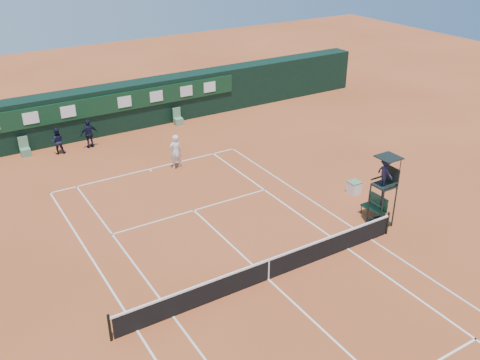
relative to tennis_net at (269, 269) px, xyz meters
name	(u,v)px	position (x,y,z in m)	size (l,w,h in m)	color
ground	(268,279)	(0.00, 0.00, -0.51)	(90.00, 90.00, 0.00)	#BA562C
court_lines	(268,279)	(0.00, 0.00, -0.50)	(11.05, 23.85, 0.01)	white
tennis_net	(269,269)	(0.00, 0.00, 0.00)	(12.90, 0.10, 1.10)	black
back_wall	(106,110)	(0.00, 18.74, 1.00)	(40.00, 1.65, 3.00)	black
linesman_chair_left	(25,151)	(-5.50, 17.48, -0.19)	(0.55, 0.50, 1.15)	#598866
linesman_chair_right	(178,120)	(4.50, 17.48, -0.19)	(0.55, 0.50, 1.15)	#63986A
umpire_chair	(385,177)	(6.69, 0.75, 1.95)	(0.96, 0.95, 3.42)	black
player_bench	(375,205)	(7.05, 1.42, 0.09)	(0.56, 1.20, 1.10)	#183D24
tennis_bag	(379,208)	(7.59, 1.67, -0.36)	(0.35, 0.81, 0.30)	black
cooler	(354,187)	(7.84, 3.72, -0.18)	(0.57, 0.57, 0.65)	silver
tennis_ball	(222,156)	(4.34, 11.19, -0.47)	(0.08, 0.08, 0.08)	#C8DB33
player	(176,152)	(1.38, 11.24, 0.49)	(0.73, 0.48, 2.00)	white
ball_kid_left	(57,141)	(-3.73, 16.78, 0.29)	(0.78, 0.61, 1.60)	black
ball_kid_right	(89,134)	(-1.83, 16.69, 0.38)	(1.04, 0.43, 1.78)	black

